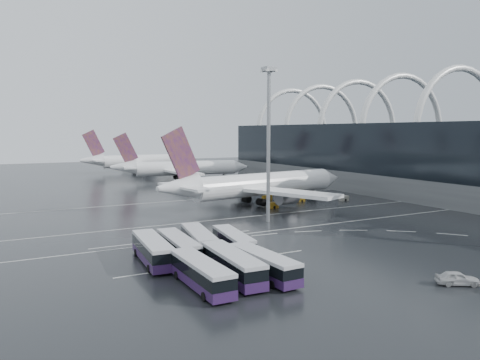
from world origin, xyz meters
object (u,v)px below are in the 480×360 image
airliner_gate_b (179,169)px  bus_row_far_b (232,264)px  bus_row_far_a (201,273)px  bus_row_far_c (263,264)px  bus_row_near_c (199,240)px  gse_cart_belly_b (311,193)px  van_curve_b (457,278)px  gse_cart_belly_c (273,205)px  bus_row_near_b (178,246)px  gse_cart_belly_a (301,199)px  gse_cart_belly_e (267,198)px  bus_row_near_a (153,250)px  gse_cart_belly_d (344,198)px  floodlight_mast (269,126)px  bus_row_near_d (233,241)px  airliner_gate_c (139,161)px  airliner_main (257,185)px

airliner_gate_b → bus_row_far_b: bearing=-97.0°
bus_row_far_a → bus_row_far_c: bus_row_far_a is taller
bus_row_near_c → gse_cart_belly_b: (51.38, 41.00, -1.10)m
bus_row_far_c → van_curve_b: size_ratio=2.64×
gse_cart_belly_c → bus_row_far_c: bearing=-123.5°
bus_row_near_b → gse_cart_belly_a: bus_row_near_b is taller
gse_cart_belly_a → gse_cart_belly_e: (-6.38, 6.01, 0.14)m
gse_cart_belly_c → gse_cart_belly_a: bearing=23.8°
bus_row_near_a → bus_row_near_c: bearing=-68.1°
airliner_gate_b → gse_cart_belly_d: (19.69, -66.01, -3.71)m
bus_row_near_c → van_curve_b: (20.54, -28.08, -0.94)m
bus_row_near_c → gse_cart_belly_a: 54.13m
van_curve_b → floodlight_mast: (0.72, 43.07, 18.06)m
bus_row_near_d → bus_row_near_a: bearing=96.9°
bus_row_near_b → gse_cart_belly_c: bearing=-44.9°
van_curve_b → gse_cart_belly_a: 65.40m
bus_row_far_b → gse_cart_belly_b: size_ratio=5.66×
airliner_gate_b → airliner_gate_c: airliner_gate_c is taller
floodlight_mast → bus_row_far_b: bearing=-128.5°
gse_cart_belly_e → bus_row_far_c: bearing=-122.0°
airliner_gate_c → gse_cart_belly_a: bearing=-85.2°
airliner_gate_b → bus_row_near_b: bearing=-100.2°
gse_cart_belly_a → gse_cart_belly_d: 11.35m
bus_row_far_c → bus_row_near_c: bearing=6.0°
bus_row_far_a → gse_cart_belly_c: bearing=-40.2°
bus_row_far_a → van_curve_b: (26.67, -13.25, -0.93)m
gse_cart_belly_d → gse_cart_belly_e: gse_cart_belly_e is taller
bus_row_near_c → floodlight_mast: (21.26, 14.99, 17.13)m
airliner_gate_c → gse_cart_belly_e: bearing=-88.4°
airliner_gate_c → bus_row_near_c: airliner_gate_c is taller
airliner_main → bus_row_near_c: 45.88m
airliner_gate_c → gse_cart_belly_c: bearing=-91.5°
airliner_gate_b → bus_row_far_c: airliner_gate_b is taller
bus_row_near_a → airliner_gate_b: bearing=-17.9°
bus_row_far_a → gse_cart_belly_a: bearing=-44.8°
bus_row_far_b → gse_cart_belly_e: size_ratio=5.65×
bus_row_far_b → gse_cart_belly_d: bus_row_far_b is taller
gse_cart_belly_d → floodlight_mast: bearing=-155.5°
airliner_main → bus_row_near_a: (-37.95, -36.87, -2.90)m
bus_row_near_d → gse_cart_belly_a: bus_row_near_d is taller
bus_row_near_d → bus_row_far_b: size_ratio=0.92×
bus_row_near_c → gse_cart_belly_a: (42.49, 33.52, -1.23)m
airliner_gate_b → gse_cart_belly_c: bearing=-81.4°
gse_cart_belly_d → gse_cart_belly_a: bearing=159.3°
bus_row_near_c → floodlight_mast: bearing=-44.4°
airliner_gate_b → gse_cart_belly_e: airliner_gate_b is taller
bus_row_far_b → gse_cart_belly_c: (32.36, 42.07, -1.16)m
airliner_gate_c → gse_cart_belly_b: size_ratio=21.62×
gse_cart_belly_c → gse_cart_belly_d: gse_cart_belly_c is taller
airliner_gate_c → gse_cart_belly_b: bearing=-79.6°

